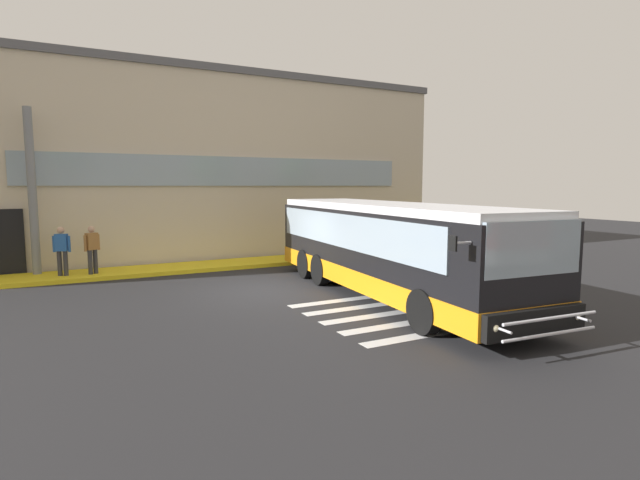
{
  "coord_description": "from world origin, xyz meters",
  "views": [
    {
      "loc": [
        -5.38,
        -14.06,
        3.2
      ],
      "look_at": [
        1.72,
        -0.47,
        1.5
      ],
      "focal_mm": 27.55,
      "sensor_mm": 36.0,
      "label": 1
    }
  ],
  "objects_px": {
    "entry_support_column": "(32,192)",
    "bus_main_foreground": "(387,250)",
    "passenger_by_doorway": "(92,247)",
    "passenger_near_column": "(62,249)"
  },
  "relations": [
    {
      "from": "entry_support_column",
      "to": "bus_main_foreground",
      "type": "distance_m",
      "value": 12.22
    },
    {
      "from": "passenger_near_column",
      "to": "bus_main_foreground",
      "type": "bearing_deg",
      "value": -40.23
    },
    {
      "from": "entry_support_column",
      "to": "passenger_near_column",
      "type": "bearing_deg",
      "value": -45.27
    },
    {
      "from": "bus_main_foreground",
      "to": "passenger_by_doorway",
      "type": "xyz_separation_m",
      "value": [
        -7.45,
        7.0,
        -0.25
      ]
    },
    {
      "from": "bus_main_foreground",
      "to": "passenger_near_column",
      "type": "bearing_deg",
      "value": 139.77
    },
    {
      "from": "entry_support_column",
      "to": "bus_main_foreground",
      "type": "bearing_deg",
      "value": -40.7
    },
    {
      "from": "bus_main_foreground",
      "to": "passenger_by_doorway",
      "type": "relative_size",
      "value": 6.83
    },
    {
      "from": "bus_main_foreground",
      "to": "entry_support_column",
      "type": "bearing_deg",
      "value": 139.3
    },
    {
      "from": "passenger_near_column",
      "to": "entry_support_column",
      "type": "bearing_deg",
      "value": 134.73
    },
    {
      "from": "passenger_by_doorway",
      "to": "entry_support_column",
      "type": "bearing_deg",
      "value": 152.77
    }
  ]
}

